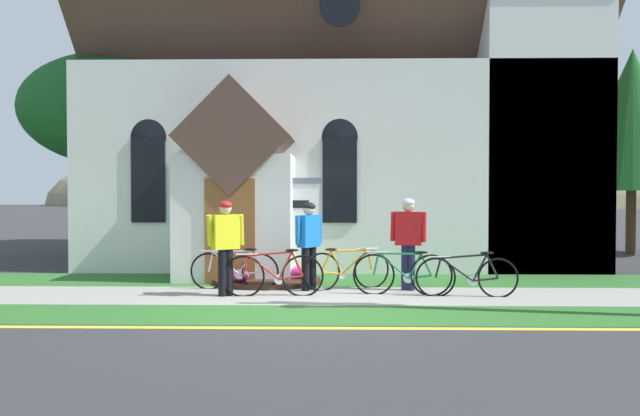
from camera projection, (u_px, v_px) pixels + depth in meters
name	position (u px, v px, depth m)	size (l,w,h in m)	color
ground	(314.00, 278.00, 14.14)	(140.00, 140.00, 0.00)	#333335
sidewalk_slab	(341.00, 296.00, 11.75)	(32.00, 2.03, 0.01)	#99968E
grass_verge	(342.00, 315.00, 9.94)	(32.00, 1.58, 0.01)	#2D6628
church_lawn	(340.00, 280.00, 13.78)	(24.00, 2.04, 0.01)	#2D6628
curb_paint_stripe	(343.00, 328.00, 9.01)	(28.00, 0.16, 0.01)	yellow
church_building	(353.00, 92.00, 18.89)	(12.67, 10.96, 13.96)	white
church_sign	(270.00, 212.00, 13.94)	(2.16, 0.20, 2.13)	slate
flower_bed	(267.00, 279.00, 13.40)	(2.15, 2.15, 0.34)	#382319
bicycle_white	(467.00, 276.00, 11.63)	(1.78, 0.14, 0.82)	black
bicycle_green	(347.00, 269.00, 12.53)	(1.64, 0.72, 0.81)	black
bicycle_blue	(403.00, 274.00, 11.85)	(1.77, 0.19, 0.81)	black
bicycle_yellow	(235.00, 270.00, 12.51)	(1.70, 0.18, 0.80)	black
bicycle_orange	(274.00, 275.00, 11.70)	(1.78, 0.19, 0.86)	black
cyclist_in_blue_jersey	(408.00, 236.00, 12.35)	(0.64, 0.37, 1.72)	#191E38
cyclist_in_green_jersey	(309.00, 239.00, 12.37)	(0.48, 0.52, 1.64)	black
cyclist_in_red_jersey	(226.00, 240.00, 11.69)	(0.61, 0.44, 1.68)	black
roadside_conifer	(632.00, 120.00, 19.56)	(3.54, 3.54, 6.02)	#4C3823
yard_deciduous_tree	(119.00, 110.00, 17.80)	(5.08, 5.08, 5.51)	#4C3823
distant_hill	(422.00, 204.00, 87.31)	(97.64, 49.92, 22.48)	#847A5B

